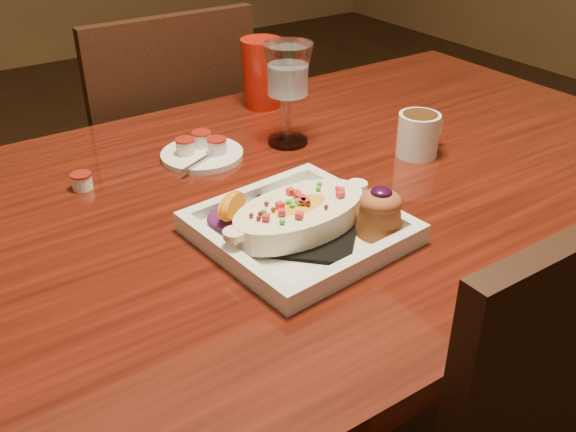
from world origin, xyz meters
TOP-DOWN VIEW (x-y plane):
  - table at (0.00, 0.00)m, footprint 1.50×0.90m
  - chair_far at (-0.00, 0.63)m, footprint 0.42×0.42m
  - plate at (-0.10, -0.14)m, footprint 0.29×0.29m
  - coffee_mug at (0.23, -0.02)m, footprint 0.11×0.08m
  - goblet at (0.07, 0.16)m, footprint 0.09×0.09m
  - saucer at (-0.10, 0.19)m, footprint 0.15×0.15m
  - creamer_loose at (-0.32, 0.19)m, footprint 0.04×0.04m
  - red_tumbler at (0.13, 0.35)m, footprint 0.09×0.09m

SIDE VIEW (x-z plane):
  - chair_far at x=0.00m, z-range 0.04..0.97m
  - table at x=0.00m, z-range 0.28..1.03m
  - saucer at x=-0.10m, z-range 0.71..0.81m
  - creamer_loose at x=-0.32m, z-range 0.75..0.78m
  - plate at x=-0.10m, z-range 0.74..0.82m
  - coffee_mug at x=0.23m, z-range 0.75..0.83m
  - red_tumbler at x=0.13m, z-range 0.75..0.90m
  - goblet at x=0.07m, z-range 0.79..0.98m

